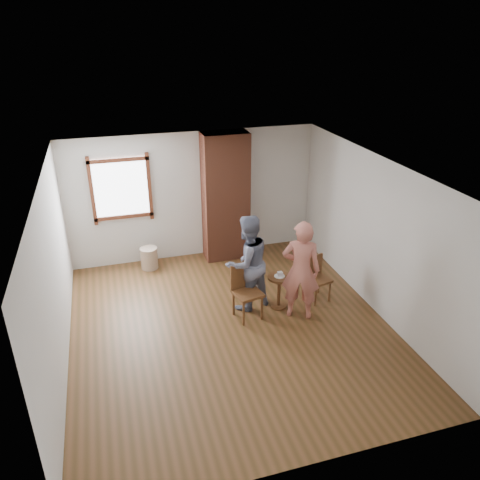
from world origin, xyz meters
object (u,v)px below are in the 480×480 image
dining_chair_right (316,276)px  side_table (279,286)px  stoneware_crock (149,258)px  person_pink (301,270)px  man (247,263)px  dining_chair_left (245,288)px

dining_chair_right → side_table: dining_chair_right is taller
side_table → stoneware_crock: bearing=133.9°
person_pink → man: bearing=-7.8°
dining_chair_right → man: man is taller
stoneware_crock → man: 2.45m
man → dining_chair_left: bearing=48.4°
person_pink → stoneware_crock: bearing=-20.5°
stoneware_crock → man: (1.46, -1.87, 0.62)m
stoneware_crock → dining_chair_right: 3.34m
dining_chair_right → side_table: 0.73m
man → side_table: bearing=142.2°
man → person_pink: bearing=126.7°
dining_chair_left → side_table: bearing=-5.3°
dining_chair_left → dining_chair_right: bearing=-5.2°
dining_chair_left → stoneware_crock: bearing=110.4°
dining_chair_left → dining_chair_right: (1.35, 0.16, -0.06)m
dining_chair_right → man: bearing=163.4°
stoneware_crock → side_table: size_ratio=0.73×
stoneware_crock → dining_chair_right: dining_chair_right is taller
stoneware_crock → side_table: (1.97, -2.05, 0.18)m
dining_chair_left → man: 0.43m
stoneware_crock → person_pink: 3.31m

